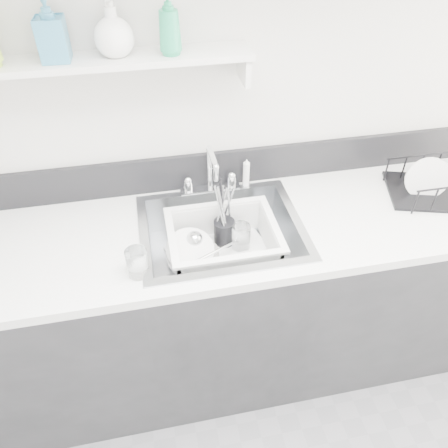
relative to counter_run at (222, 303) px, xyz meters
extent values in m
cube|color=silver|center=(0.00, 0.30, 0.84)|extent=(3.50, 0.02, 2.60)
cube|color=#232326|center=(0.00, 0.00, -0.02)|extent=(3.20, 0.62, 0.88)
cube|color=white|center=(0.00, 0.00, 0.44)|extent=(3.20, 0.62, 0.04)
cube|color=black|center=(0.00, 0.30, 0.54)|extent=(3.20, 0.02, 0.16)
cube|color=silver|center=(0.00, 0.25, 0.47)|extent=(0.26, 0.06, 0.02)
cylinder|color=silver|center=(-0.10, 0.25, 0.50)|extent=(0.04, 0.04, 0.05)
cylinder|color=silver|center=(0.10, 0.25, 0.50)|extent=(0.04, 0.04, 0.05)
cylinder|color=silver|center=(0.00, 0.25, 0.57)|extent=(0.02, 0.02, 0.20)
cylinder|color=silver|center=(0.00, 0.18, 0.68)|extent=(0.02, 0.15, 0.02)
cylinder|color=white|center=(0.16, 0.25, 0.53)|extent=(0.03, 0.03, 0.14)
cube|color=silver|center=(-0.35, 0.23, 1.06)|extent=(1.00, 0.16, 0.02)
cube|color=silver|center=(0.13, 0.23, 1.00)|extent=(0.02, 0.14, 0.10)
cylinder|color=white|center=(-0.12, 0.01, 0.31)|extent=(0.22, 0.22, 0.01)
cylinder|color=white|center=(-0.11, 0.01, 0.33)|extent=(0.21, 0.21, 0.01)
cylinder|color=white|center=(-0.13, 0.01, 0.36)|extent=(0.24, 0.23, 0.09)
cylinder|color=black|center=(0.03, 0.08, 0.36)|extent=(0.09, 0.09, 0.11)
cylinder|color=silver|center=(0.02, 0.09, 0.46)|extent=(0.01, 0.05, 0.22)
cylinder|color=silver|center=(0.04, 0.07, 0.45)|extent=(0.02, 0.04, 0.20)
cylinder|color=black|center=(0.02, 0.09, 0.48)|extent=(0.01, 0.06, 0.24)
cylinder|color=white|center=(0.09, 0.04, 0.36)|extent=(0.09, 0.09, 0.11)
cylinder|color=white|center=(-0.33, -0.18, 0.51)|extent=(0.09, 0.09, 0.11)
imported|color=white|center=(0.09, -0.09, 0.32)|extent=(0.15, 0.15, 0.04)
imported|color=teal|center=(-0.49, 0.23, 1.17)|extent=(0.09, 0.09, 0.20)
imported|color=white|center=(-0.31, 0.23, 1.15)|extent=(0.14, 0.14, 0.17)
imported|color=#209965|center=(-0.13, 0.21, 1.17)|extent=(0.08, 0.08, 0.19)
camera|label=1|loc=(-0.25, -1.28, 1.58)|focal=35.00mm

